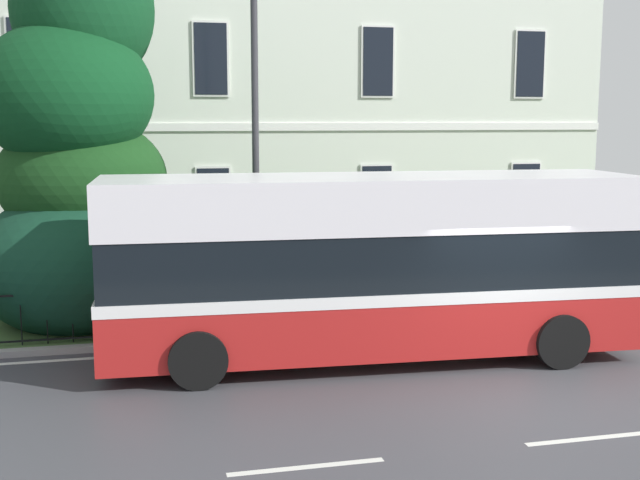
# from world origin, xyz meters

# --- Properties ---
(ground_plane) EXTENTS (60.00, 56.00, 0.18)m
(ground_plane) POSITION_xyz_m (0.00, 0.82, -0.02)
(ground_plane) COLOR #414247
(georgian_townhouse) EXTENTS (18.08, 11.05, 13.45)m
(georgian_townhouse) POSITION_xyz_m (-1.66, 15.40, 6.87)
(georgian_townhouse) COLOR silver
(georgian_townhouse) RESTS_ON ground_plane
(iron_verge_railing) EXTENTS (17.39, 0.04, 0.97)m
(iron_verge_railing) POSITION_xyz_m (-1.66, 4.40, 0.62)
(iron_verge_railing) COLOR black
(iron_verge_railing) RESTS_ON ground_plane
(evergreen_tree) EXTENTS (4.49, 4.49, 8.35)m
(evergreen_tree) POSITION_xyz_m (-7.01, 6.40, 3.36)
(evergreen_tree) COLOR #423328
(evergreen_tree) RESTS_ON ground_plane
(single_decker_bus) EXTENTS (9.63, 3.01, 3.30)m
(single_decker_bus) POSITION_xyz_m (-1.85, 2.51, 1.73)
(single_decker_bus) COLOR #B01E1D
(single_decker_bus) RESTS_ON ground_plane
(street_lamp_post) EXTENTS (0.36, 0.24, 7.19)m
(street_lamp_post) POSITION_xyz_m (-3.52, 5.08, 4.21)
(street_lamp_post) COLOR #333338
(street_lamp_post) RESTS_ON ground_plane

